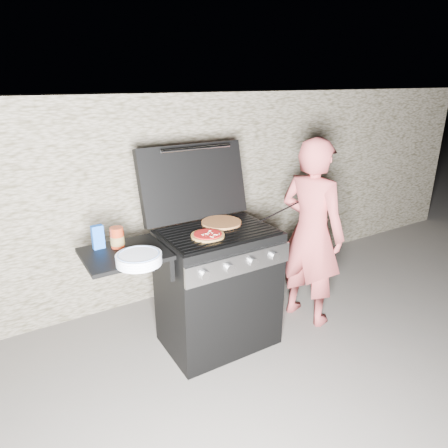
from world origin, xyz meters
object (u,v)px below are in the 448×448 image
gas_grill (188,297)px  person (311,233)px  pizza_topped (208,235)px  sauce_jar (117,237)px

gas_grill → person: bearing=-4.6°
pizza_topped → sauce_jar: bearing=164.2°
pizza_topped → sauce_jar: size_ratio=1.71×
pizza_topped → person: 0.94m
person → gas_grill: bearing=69.3°
gas_grill → sauce_jar: size_ratio=10.14×
pizza_topped → person: bearing=-1.3°
gas_grill → person: (1.06, -0.09, 0.30)m
pizza_topped → sauce_jar: sauce_jar is taller
gas_grill → pizza_topped: 0.49m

